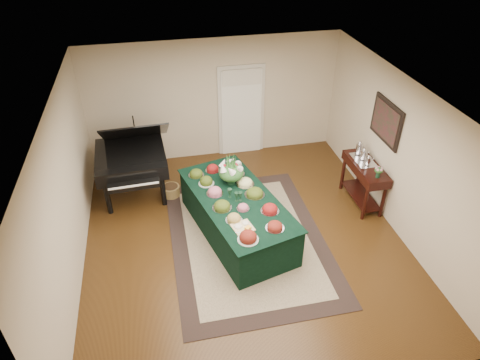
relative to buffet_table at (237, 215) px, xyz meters
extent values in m
plane|color=black|center=(0.09, -0.17, -0.39)|extent=(6.00, 6.00, 0.00)
cube|color=black|center=(0.15, -0.24, -0.39)|extent=(2.67, 3.74, 0.01)
cube|color=#BCAD8D|center=(0.15, -0.24, -0.38)|extent=(2.14, 3.21, 0.01)
cube|color=beige|center=(0.69, 2.81, 0.66)|extent=(1.05, 0.04, 2.10)
cube|color=white|center=(0.69, 2.79, 0.61)|extent=(0.90, 0.06, 2.00)
cube|color=black|center=(0.00, 0.00, -0.01)|extent=(1.76, 2.74, 0.76)
cube|color=black|center=(0.00, 0.00, 0.37)|extent=(1.83, 2.82, 0.02)
cylinder|color=silver|center=(0.23, 0.36, 0.39)|extent=(0.33, 0.33, 0.01)
ellipsoid|color=#F7EF9A|center=(0.23, 0.36, 0.44)|extent=(0.27, 0.27, 0.08)
cylinder|color=silver|center=(-0.35, 0.20, 0.39)|extent=(0.30, 0.30, 0.01)
ellipsoid|color=#CE677A|center=(-0.35, 0.20, 0.44)|extent=(0.24, 0.24, 0.09)
cylinder|color=silver|center=(-0.29, -0.22, 0.39)|extent=(0.33, 0.33, 0.01)
ellipsoid|color=#425516|center=(-0.29, -0.22, 0.44)|extent=(0.27, 0.27, 0.09)
cylinder|color=silver|center=(0.16, 0.72, 0.39)|extent=(0.29, 0.29, 0.01)
ellipsoid|color=#AD9145|center=(0.16, 0.72, 0.45)|extent=(0.23, 0.23, 0.10)
cylinder|color=silver|center=(0.33, 0.02, 0.39)|extent=(0.36, 0.36, 0.01)
ellipsoid|color=#425516|center=(0.33, 0.02, 0.44)|extent=(0.29, 0.29, 0.09)
cylinder|color=silver|center=(0.04, -0.32, 0.39)|extent=(0.22, 0.22, 0.01)
ellipsoid|color=#CE677A|center=(0.04, -0.32, 0.43)|extent=(0.18, 0.18, 0.06)
cylinder|color=silver|center=(0.43, -0.90, 0.39)|extent=(0.30, 0.30, 0.01)
ellipsoid|color=maroon|center=(0.43, -0.90, 0.44)|extent=(0.24, 0.24, 0.08)
cylinder|color=silver|center=(-0.59, 0.84, 0.39)|extent=(0.29, 0.29, 0.01)
ellipsoid|color=#425516|center=(-0.59, 0.84, 0.44)|extent=(0.24, 0.24, 0.08)
cylinder|color=silver|center=(-0.16, -0.58, 0.39)|extent=(0.27, 0.27, 0.01)
ellipsoid|color=#AD9145|center=(-0.16, -0.58, 0.44)|extent=(0.22, 0.22, 0.08)
cylinder|color=silver|center=(0.47, -0.47, 0.39)|extent=(0.31, 0.31, 0.01)
ellipsoid|color=maroon|center=(0.47, -0.47, 0.44)|extent=(0.26, 0.26, 0.09)
cylinder|color=#A8B2A8|center=(-0.45, 0.53, 0.39)|extent=(0.28, 0.28, 0.01)
ellipsoid|color=#425516|center=(-0.45, 0.53, 0.45)|extent=(0.23, 0.23, 0.10)
cylinder|color=#A8B2A8|center=(-0.04, -1.07, 0.39)|extent=(0.33, 0.33, 0.01)
ellipsoid|color=maroon|center=(-0.04, -1.07, 0.45)|extent=(0.27, 0.27, 0.11)
cylinder|color=silver|center=(-0.27, 0.93, 0.39)|extent=(0.27, 0.27, 0.01)
ellipsoid|color=maroon|center=(-0.27, 0.93, 0.44)|extent=(0.22, 0.22, 0.09)
cube|color=tan|center=(-0.06, -0.79, 0.39)|extent=(0.38, 0.38, 0.02)
ellipsoid|color=beige|center=(-0.13, -0.76, 0.44)|extent=(0.14, 0.14, 0.08)
ellipsoid|color=beige|center=(0.00, -0.71, 0.44)|extent=(0.12, 0.12, 0.07)
cube|color=#FAAC27|center=(0.01, -0.85, 0.43)|extent=(0.11, 0.11, 0.05)
cylinder|color=#13311E|center=(0.00, 0.48, 0.47)|extent=(0.17, 0.17, 0.17)
ellipsoid|color=#2B5C25|center=(0.00, 0.48, 0.60)|extent=(0.44, 0.44, 0.29)
cylinder|color=black|center=(-2.27, 1.06, -0.06)|extent=(0.10, 0.10, 0.66)
cylinder|color=black|center=(-1.23, 1.11, -0.06)|extent=(0.10, 0.10, 0.66)
cylinder|color=black|center=(-1.80, 2.26, -0.06)|extent=(0.10, 0.10, 0.66)
cube|color=black|center=(-1.77, 1.65, 0.41)|extent=(1.38, 1.47, 0.28)
cube|color=black|center=(-1.74, 0.85, 0.32)|extent=(0.95, 0.26, 0.10)
cube|color=black|center=(-1.63, 1.81, 0.90)|extent=(1.31, 1.08, 0.73)
cylinder|color=olive|center=(-1.07, 1.37, -0.28)|extent=(0.35, 0.35, 0.22)
cylinder|color=black|center=(2.40, -0.13, -0.04)|extent=(0.07, 0.07, 0.70)
cylinder|color=black|center=(2.76, -0.13, -0.04)|extent=(0.07, 0.07, 0.70)
cylinder|color=black|center=(2.40, 0.89, -0.04)|extent=(0.07, 0.07, 0.70)
cylinder|color=black|center=(2.76, 0.89, -0.04)|extent=(0.07, 0.07, 0.70)
cube|color=black|center=(2.58, 0.38, 0.40)|extent=(0.45, 1.20, 0.18)
cube|color=black|center=(2.58, 0.38, -0.24)|extent=(0.38, 1.06, 0.03)
cube|color=silver|center=(2.58, 0.53, 0.49)|extent=(0.34, 0.58, 0.02)
cylinder|color=#13311E|center=(2.58, -0.05, 0.54)|extent=(0.08, 0.08, 0.11)
ellipsoid|color=pink|center=(2.58, -0.05, 0.65)|extent=(0.17, 0.17, 0.11)
cube|color=black|center=(2.81, 0.38, 1.36)|extent=(0.04, 0.95, 0.75)
cube|color=#531623|center=(2.78, 0.38, 1.36)|extent=(0.01, 0.82, 0.62)
camera|label=1|loc=(-1.17, -5.76, 4.82)|focal=32.00mm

